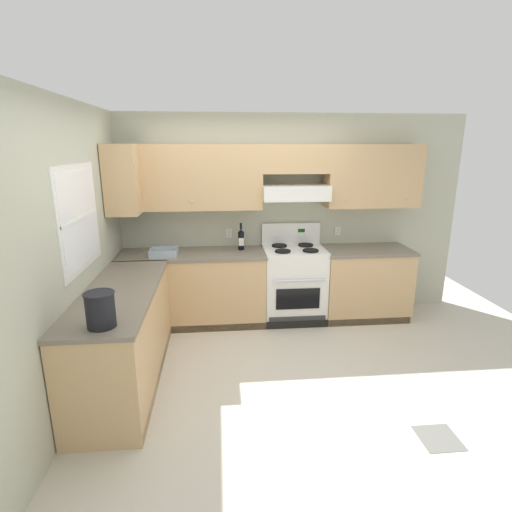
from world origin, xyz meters
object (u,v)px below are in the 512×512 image
(stove, at_px, (294,283))
(wine_bottle, at_px, (241,239))
(bucket, at_px, (100,309))
(bowl, at_px, (164,253))

(stove, height_order, wine_bottle, wine_bottle)
(bucket, bearing_deg, wine_bottle, 62.10)
(stove, relative_size, wine_bottle, 3.58)
(bowl, xyz_separation_m, bucket, (-0.20, -1.92, 0.11))
(bowl, distance_m, bucket, 1.93)
(stove, height_order, bucket, stove)
(wine_bottle, bearing_deg, bucket, -117.90)
(wine_bottle, height_order, bucket, wine_bottle)
(stove, distance_m, bowl, 1.65)
(wine_bottle, relative_size, bucket, 1.29)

